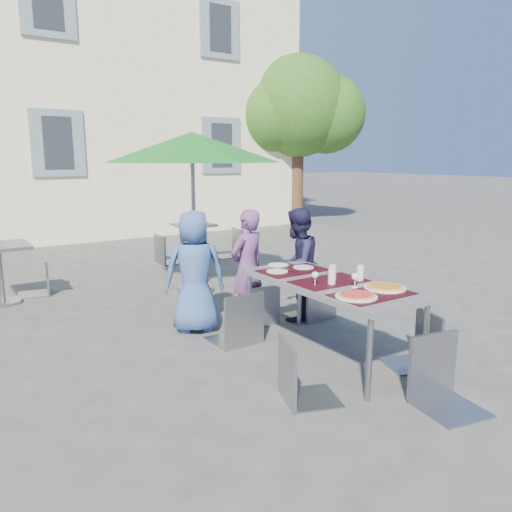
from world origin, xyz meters
TOP-DOWN VIEW (x-y plane):
  - ground at (0.00, 0.00)m, footprint 90.00×90.00m
  - building at (-0.00, 11.50)m, footprint 13.60×8.20m
  - tree at (6.55, 7.54)m, footprint 3.60×3.00m
  - dining_table at (0.61, -0.48)m, footprint 0.80×1.85m
  - pizza_near_left at (0.43, -1.03)m, footprint 0.35×0.35m
  - pizza_near_right at (0.84, -0.97)m, footprint 0.37×0.37m
  - glassware at (0.67, -0.58)m, footprint 0.54×0.38m
  - place_settings at (0.61, 0.18)m, footprint 0.60×0.46m
  - child_0 at (-0.11, 0.88)m, footprint 0.78×0.65m
  - child_1 at (0.49, 0.76)m, footprint 0.55×0.42m
  - child_2 at (1.08, 0.60)m, footprint 0.74×0.61m
  - chair_0 at (0.07, 0.27)m, footprint 0.47×0.48m
  - chair_1 at (0.61, 0.67)m, footprint 0.45×0.45m
  - chair_2 at (1.27, 0.47)m, footprint 0.48×0.48m
  - chair_3 at (-0.18, -1.04)m, footprint 0.54×0.54m
  - chair_4 at (1.20, -1.10)m, footprint 0.53×0.53m
  - chair_5 at (0.72, -1.70)m, footprint 0.54×0.54m
  - patio_umbrella at (0.61, 2.33)m, footprint 2.43×2.43m
  - cafe_table_0 at (-1.77, 3.22)m, footprint 0.74×0.74m
  - bg_chair_r_0 at (-1.26, 3.47)m, footprint 0.48×0.48m
  - cafe_table_1 at (1.56, 4.25)m, footprint 0.66×0.66m
  - bg_chair_l_1 at (1.06, 4.43)m, footprint 0.46×0.45m
  - bg_chair_r_1 at (2.43, 4.34)m, footprint 0.50×0.50m

SIDE VIEW (x-z plane):
  - ground at x=0.00m, z-range 0.00..0.00m
  - cafe_table_1 at x=1.56m, z-range 0.12..0.83m
  - chair_1 at x=0.61m, z-range 0.07..0.97m
  - bg_chair_r_0 at x=-1.26m, z-range 0.08..1.01m
  - chair_4 at x=1.20m, z-range 0.08..1.02m
  - chair_3 at x=-0.18m, z-range 0.08..1.03m
  - cafe_table_0 at x=-1.77m, z-range 0.16..0.95m
  - bg_chair_l_1 at x=1.06m, z-range 0.09..1.08m
  - bg_chair_r_1 at x=2.43m, z-range 0.09..1.10m
  - chair_5 at x=0.72m, z-range 0.09..1.13m
  - chair_2 at x=1.27m, z-range 0.09..1.14m
  - chair_0 at x=0.07m, z-range 0.10..1.14m
  - child_2 at x=1.08m, z-range 0.00..1.33m
  - child_1 at x=0.49m, z-range 0.00..1.33m
  - child_0 at x=-0.11m, z-range 0.00..1.35m
  - dining_table at x=0.61m, z-range 0.32..1.07m
  - place_settings at x=0.61m, z-range 0.76..0.77m
  - pizza_near_left at x=0.43m, z-range 0.75..0.78m
  - pizza_near_right at x=0.84m, z-range 0.75..0.78m
  - glassware at x=0.67m, z-range 0.75..0.90m
  - patio_umbrella at x=0.61m, z-range 0.90..3.14m
  - tree at x=6.55m, z-range 0.90..5.60m
  - building at x=0.00m, z-range -0.70..10.40m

